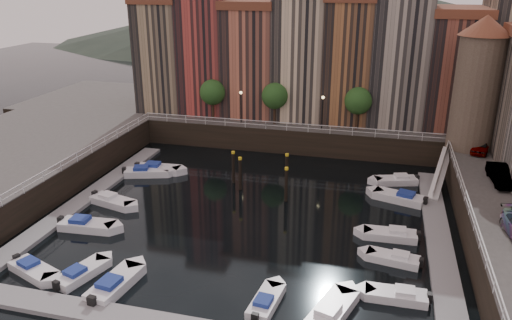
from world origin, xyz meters
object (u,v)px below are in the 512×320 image
(gangway, at_px, (441,170))
(boat_left_2, at_px, (112,201))
(mooring_pilings, at_px, (261,174))
(corner_tower, at_px, (478,82))
(boat_left_0, at_px, (33,270))
(car_b, at_px, (502,176))
(car_a, at_px, (481,147))
(boat_left_1, at_px, (86,225))

(gangway, distance_m, boat_left_2, 32.60)
(gangway, distance_m, mooring_pilings, 18.18)
(corner_tower, bearing_deg, boat_left_0, -138.99)
(mooring_pilings, distance_m, car_b, 22.05)
(car_a, bearing_deg, boat_left_2, -138.96)
(boat_left_0, bearing_deg, gangway, 59.84)
(boat_left_2, height_order, car_a, car_a)
(gangway, height_order, mooring_pilings, gangway)
(gangway, xyz_separation_m, boat_left_0, (-29.83, -23.96, -1.57))
(boat_left_1, height_order, car_b, car_b)
(car_a, distance_m, car_b, 8.29)
(corner_tower, relative_size, car_a, 3.45)
(boat_left_0, distance_m, boat_left_1, 7.00)
(corner_tower, relative_size, car_b, 2.83)
(boat_left_1, relative_size, car_b, 1.05)
(boat_left_0, xyz_separation_m, boat_left_1, (-0.05, 7.00, 0.04))
(boat_left_0, distance_m, boat_left_2, 11.94)
(boat_left_0, height_order, boat_left_1, boat_left_1)
(boat_left_0, relative_size, boat_left_1, 0.89)
(mooring_pilings, bearing_deg, corner_tower, 24.99)
(mooring_pilings, relative_size, boat_left_0, 1.44)
(gangway, height_order, car_a, car_a)
(gangway, bearing_deg, boat_left_1, -150.43)
(gangway, bearing_deg, corner_tower, 57.20)
(boat_left_1, bearing_deg, gangway, 25.28)
(mooring_pilings, relative_size, boat_left_2, 1.34)
(gangway, bearing_deg, boat_left_0, -141.23)
(mooring_pilings, relative_size, car_a, 1.64)
(corner_tower, relative_size, boat_left_0, 3.05)
(boat_left_0, height_order, car_b, car_b)
(boat_left_0, xyz_separation_m, boat_left_2, (-0.43, 11.94, 0.02))
(boat_left_2, bearing_deg, mooring_pilings, 43.25)
(boat_left_0, height_order, car_a, car_a)
(gangway, distance_m, car_a, 5.36)
(boat_left_0, bearing_deg, corner_tower, 62.07)
(boat_left_0, relative_size, boat_left_2, 0.93)
(mooring_pilings, xyz_separation_m, boat_left_2, (-12.78, -7.02, -1.28))
(mooring_pilings, xyz_separation_m, boat_left_1, (-12.41, -11.96, -1.26))
(boat_left_2, xyz_separation_m, car_b, (34.72, 6.89, 3.43))
(gangway, height_order, boat_left_0, gangway)
(gangway, relative_size, boat_left_0, 1.84)
(car_b, bearing_deg, corner_tower, 95.29)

